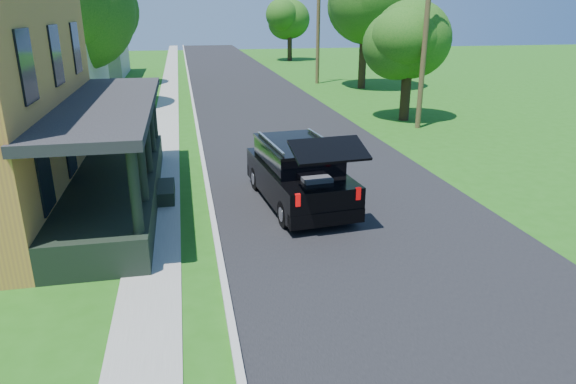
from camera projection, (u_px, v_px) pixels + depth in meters
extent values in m
plane|color=#1E5911|center=(406.00, 273.00, 11.50)|extent=(140.00, 140.00, 0.00)
cube|color=black|center=(265.00, 111.00, 29.96)|extent=(8.00, 120.00, 0.02)
cube|color=#A5A5A0|center=(195.00, 114.00, 29.19)|extent=(0.15, 120.00, 0.12)
cube|color=gray|center=(167.00, 115.00, 28.90)|extent=(1.30, 120.00, 0.03)
cube|color=gray|center=(24.00, 209.00, 15.24)|extent=(6.50, 1.20, 0.03)
cube|color=black|center=(117.00, 188.00, 15.60)|extent=(2.40, 10.00, 0.90)
cube|color=black|center=(107.00, 105.00, 14.75)|extent=(2.60, 10.30, 0.25)
cube|color=#B8B5A3|center=(28.00, 65.00, 30.26)|extent=(8.00, 8.00, 5.00)
cube|color=#B8B5A3|center=(77.00, 47.00, 45.03)|extent=(8.00, 8.00, 5.00)
cube|color=black|center=(299.00, 181.00, 15.42)|extent=(2.52, 5.09, 0.95)
cube|color=black|center=(297.00, 155.00, 15.31)|extent=(2.18, 3.21, 0.61)
cube|color=black|center=(297.00, 144.00, 15.20)|extent=(2.23, 3.32, 0.09)
cube|color=black|center=(329.00, 150.00, 12.73)|extent=(1.99, 1.20, 0.43)
cube|color=#343439|center=(316.00, 185.00, 13.98)|extent=(0.84, 0.74, 0.50)
cube|color=#BBBABF|center=(270.00, 143.00, 14.94)|extent=(0.32, 2.70, 0.07)
cube|color=#BBBABF|center=(323.00, 139.00, 15.40)|extent=(0.32, 2.70, 0.07)
cube|color=#990505|center=(298.00, 200.00, 12.88)|extent=(0.14, 0.08, 0.34)
cube|color=#990505|center=(358.00, 194.00, 13.34)|extent=(0.14, 0.08, 0.34)
cylinder|color=black|center=(257.00, 178.00, 16.75)|extent=(0.34, 0.78, 0.76)
cylinder|color=black|center=(309.00, 174.00, 17.24)|extent=(0.34, 0.78, 0.76)
cylinder|color=black|center=(286.00, 214.00, 13.82)|extent=(0.34, 0.78, 0.76)
cylinder|color=black|center=(347.00, 207.00, 14.32)|extent=(0.34, 0.78, 0.76)
cylinder|color=black|center=(78.00, 84.00, 29.42)|extent=(0.69, 0.69, 3.15)
sphere|color=#3C6C1C|center=(69.00, 17.00, 28.20)|extent=(7.16, 7.16, 6.19)
sphere|color=#3C6C1C|center=(60.00, 4.00, 28.36)|extent=(6.37, 6.37, 5.50)
cylinder|color=black|center=(100.00, 62.00, 39.30)|extent=(0.56, 0.56, 3.56)
sphere|color=#3C6C1C|center=(94.00, 12.00, 38.08)|extent=(5.94, 5.94, 5.63)
sphere|color=#3C6C1C|center=(87.00, 3.00, 38.10)|extent=(5.28, 5.28, 5.01)
cylinder|color=black|center=(405.00, 94.00, 27.07)|extent=(0.64, 0.64, 2.72)
sphere|color=#3C6C1C|center=(409.00, 41.00, 26.17)|extent=(4.92, 4.92, 4.00)
sphere|color=#3C6C1C|center=(420.00, 23.00, 25.79)|extent=(4.26, 4.26, 3.46)
sphere|color=#3C6C1C|center=(398.00, 32.00, 26.13)|extent=(4.37, 4.37, 3.55)
cylinder|color=black|center=(362.00, 62.00, 38.05)|extent=(0.57, 0.57, 3.79)
sphere|color=#3C6C1C|center=(365.00, 7.00, 36.76)|extent=(6.04, 6.04, 5.86)
cylinder|color=black|center=(290.00, 47.00, 59.17)|extent=(0.69, 0.69, 2.99)
sphere|color=#3C6C1C|center=(290.00, 21.00, 58.19)|extent=(5.57, 5.57, 4.25)
sphere|color=#3C6C1C|center=(293.00, 12.00, 57.55)|extent=(4.83, 4.83, 3.68)
sphere|color=#3C6C1C|center=(286.00, 16.00, 58.47)|extent=(4.95, 4.95, 3.77)
cylinder|color=#483A21|center=(425.00, 41.00, 24.28)|extent=(0.33, 0.33, 8.40)
cylinder|color=#483A21|center=(318.00, 26.00, 39.75)|extent=(0.36, 0.36, 8.81)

